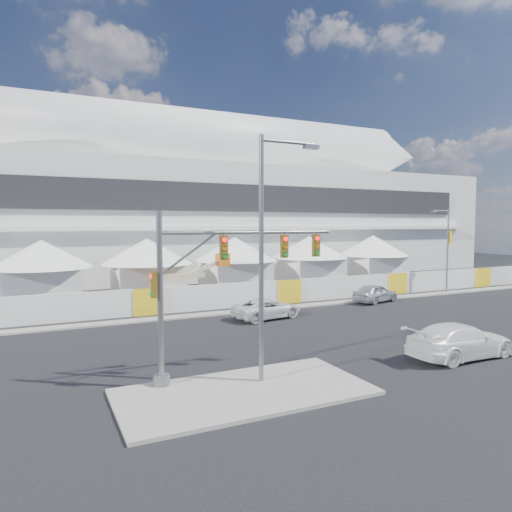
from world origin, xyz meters
name	(u,v)px	position (x,y,z in m)	size (l,w,h in m)	color
ground	(327,355)	(0.00, 0.00, 0.00)	(160.00, 160.00, 0.00)	black
median_island	(245,392)	(-6.00, -3.00, 0.07)	(10.00, 5.00, 0.15)	gray
far_curb	(427,295)	(20.00, 12.50, 0.06)	(80.00, 1.20, 0.12)	gray
stadium	(210,205)	(8.71, 41.50, 9.45)	(80.00, 24.80, 21.98)	silver
tent_row	(193,261)	(0.50, 24.00, 3.15)	(53.40, 8.40, 5.40)	white
hoarding_fence	(289,291)	(6.00, 14.50, 1.00)	(70.00, 0.25, 2.00)	white
scaffold_tower	(435,229)	(46.00, 36.00, 6.00)	(4.40, 4.40, 12.00)	#595B60
sedan_silver	(375,293)	(12.93, 11.60, 0.80)	(4.67, 1.88, 1.59)	silver
pickup_curb	(267,308)	(1.40, 9.60, 0.72)	(5.16, 2.38, 1.43)	silver
pickup_near	(460,341)	(5.83, -3.22, 0.87)	(6.00, 2.44, 1.74)	white
lot_car_b	(454,278)	(28.68, 17.03, 0.74)	(4.35, 1.75, 1.48)	black
traffic_mast	(203,288)	(-7.03, -1.00, 4.07)	(8.50, 0.69, 7.12)	gray
streetlight_median	(267,241)	(-4.67, -2.31, 6.03)	(2.83, 0.28, 10.24)	slate
streetlight_curb	(446,245)	(22.30, 12.50, 4.77)	(2.43, 0.55, 8.20)	gray
boom_lift	(176,290)	(-2.66, 18.74, 1.09)	(8.13, 2.40, 4.06)	orange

